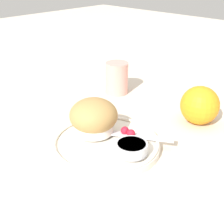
# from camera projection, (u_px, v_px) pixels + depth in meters

# --- Properties ---
(ground_plane) EXTENTS (3.00, 3.00, 0.00)m
(ground_plane) POSITION_uv_depth(u_px,v_px,m) (100.00, 145.00, 0.62)
(ground_plane) COLOR beige
(plate) EXTENTS (0.21, 0.21, 0.02)m
(plate) POSITION_uv_depth(u_px,v_px,m) (105.00, 145.00, 0.60)
(plate) COLOR silver
(plate) RESTS_ON ground_plane
(muffin) EXTENTS (0.10, 0.10, 0.07)m
(muffin) POSITION_uv_depth(u_px,v_px,m) (94.00, 117.00, 0.62)
(muffin) COLOR silver
(muffin) RESTS_ON plate
(cream_ramekin) EXTENTS (0.06, 0.06, 0.02)m
(cream_ramekin) POSITION_uv_depth(u_px,v_px,m) (131.00, 148.00, 0.56)
(cream_ramekin) COLOR silver
(cream_ramekin) RESTS_ON plate
(berry_pair) EXTENTS (0.03, 0.02, 0.02)m
(berry_pair) POSITION_uv_depth(u_px,v_px,m) (128.00, 132.00, 0.61)
(berry_pair) COLOR #B7192D
(berry_pair) RESTS_ON plate
(butter_knife) EXTENTS (0.18, 0.11, 0.00)m
(butter_knife) POSITION_uv_depth(u_px,v_px,m) (124.00, 134.00, 0.61)
(butter_knife) COLOR silver
(butter_knife) RESTS_ON plate
(orange_fruit) EXTENTS (0.09, 0.09, 0.09)m
(orange_fruit) POSITION_uv_depth(u_px,v_px,m) (200.00, 105.00, 0.69)
(orange_fruit) COLOR orange
(orange_fruit) RESTS_ON ground_plane
(juice_glass) EXTENTS (0.06, 0.06, 0.09)m
(juice_glass) POSITION_uv_depth(u_px,v_px,m) (117.00, 78.00, 0.84)
(juice_glass) COLOR #E5998C
(juice_glass) RESTS_ON ground_plane
(folded_napkin) EXTENTS (0.13, 0.07, 0.01)m
(folded_napkin) POSITION_uv_depth(u_px,v_px,m) (202.00, 196.00, 0.48)
(folded_napkin) COLOR #B2BCCC
(folded_napkin) RESTS_ON ground_plane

